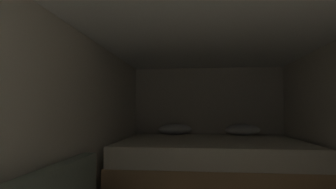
% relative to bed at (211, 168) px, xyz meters
% --- Properties ---
extents(wall_back, '(2.71, 0.05, 1.98)m').
position_rel_bed_xyz_m(wall_back, '(0.00, 1.01, 0.58)').
color(wall_back, beige).
rests_on(wall_back, ground).
extents(wall_left, '(0.05, 5.11, 1.98)m').
position_rel_bed_xyz_m(wall_left, '(-1.33, -1.57, 0.58)').
color(wall_left, beige).
rests_on(wall_left, ground).
extents(ceiling_slab, '(2.71, 5.11, 0.05)m').
position_rel_bed_xyz_m(ceiling_slab, '(0.00, -1.57, 1.59)').
color(ceiling_slab, white).
rests_on(ceiling_slab, wall_left).
extents(bed, '(2.49, 1.90, 1.00)m').
position_rel_bed_xyz_m(bed, '(0.00, 0.00, 0.00)').
color(bed, tan).
rests_on(bed, ground).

